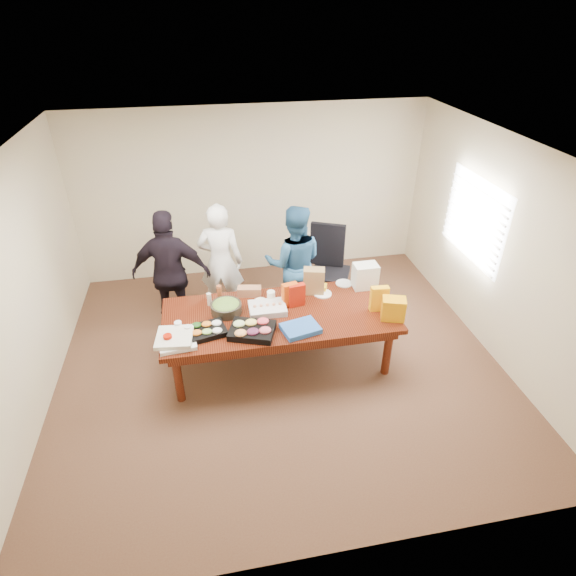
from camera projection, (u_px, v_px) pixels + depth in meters
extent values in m
cube|color=#47301E|center=(280.00, 362.00, 6.03)|extent=(5.50, 5.00, 0.02)
cube|color=white|center=(278.00, 151.00, 4.59)|extent=(5.50, 5.00, 0.02)
cube|color=beige|center=(253.00, 193.00, 7.39)|extent=(5.50, 0.04, 2.70)
cube|color=beige|center=(340.00, 447.00, 3.23)|extent=(5.50, 0.04, 2.70)
cube|color=beige|center=(21.00, 295.00, 4.88)|extent=(0.04, 5.00, 2.70)
cube|color=beige|center=(499.00, 250.00, 5.74)|extent=(0.04, 5.00, 2.70)
cube|color=white|center=(474.00, 220.00, 6.15)|extent=(0.03, 1.40, 1.10)
cube|color=beige|center=(471.00, 220.00, 6.15)|extent=(0.04, 1.36, 1.00)
cube|color=#4C1C0F|center=(280.00, 338.00, 5.83)|extent=(2.80, 1.20, 0.75)
cube|color=black|center=(330.00, 271.00, 6.79)|extent=(0.81, 0.81, 1.20)
imported|color=white|center=(221.00, 262.00, 6.50)|extent=(0.70, 0.53, 1.72)
imported|color=#265682|center=(294.00, 263.00, 6.48)|extent=(0.93, 0.78, 1.70)
imported|color=black|center=(171.00, 274.00, 6.17)|extent=(1.10, 0.61, 1.77)
cube|color=black|center=(207.00, 331.00, 5.28)|extent=(0.48, 0.41, 0.06)
cube|color=black|center=(252.00, 331.00, 5.28)|extent=(0.60, 0.53, 0.08)
cube|color=silver|center=(267.00, 308.00, 5.65)|extent=(0.44, 0.34, 0.08)
cylinder|color=black|center=(226.00, 308.00, 5.62)|extent=(0.39, 0.39, 0.12)
cube|color=#2557AD|center=(300.00, 328.00, 5.32)|extent=(0.47, 0.40, 0.06)
cube|color=#A71A08|center=(297.00, 295.00, 5.70)|extent=(0.21, 0.11, 0.29)
cube|color=#FEAE0D|center=(379.00, 299.00, 5.61)|extent=(0.22, 0.10, 0.32)
cube|color=#CF4A0C|center=(290.00, 294.00, 5.72)|extent=(0.21, 0.13, 0.30)
cylinder|color=white|center=(271.00, 297.00, 5.80)|extent=(0.12, 0.12, 0.15)
cylinder|color=#ECAA00|center=(288.00, 290.00, 5.93)|extent=(0.06, 0.06, 0.16)
cylinder|color=brown|center=(219.00, 293.00, 5.83)|extent=(0.07, 0.07, 0.20)
cylinder|color=beige|center=(209.00, 299.00, 5.74)|extent=(0.07, 0.07, 0.17)
cube|color=yellow|center=(318.00, 287.00, 6.07)|extent=(0.24, 0.20, 0.07)
cube|color=#A26745|center=(249.00, 291.00, 5.94)|extent=(0.32, 0.18, 0.12)
cube|color=olive|center=(314.00, 281.00, 5.93)|extent=(0.30, 0.21, 0.35)
cylinder|color=#AB1100|center=(168.00, 340.00, 5.10)|extent=(0.10, 0.10, 0.13)
cylinder|color=silver|center=(188.00, 330.00, 5.26)|extent=(0.09, 0.09, 0.11)
cylinder|color=white|center=(178.00, 326.00, 5.31)|extent=(0.09, 0.09, 0.12)
cube|color=white|center=(178.00, 341.00, 5.15)|extent=(0.43, 0.43, 0.05)
cube|color=beige|center=(175.00, 337.00, 5.13)|extent=(0.43, 0.43, 0.05)
cylinder|color=white|center=(323.00, 294.00, 5.99)|extent=(0.29, 0.29, 0.01)
cylinder|color=silver|center=(344.00, 283.00, 6.21)|extent=(0.25, 0.25, 0.01)
cylinder|color=#EEE9CA|center=(287.00, 296.00, 5.91)|extent=(0.14, 0.14, 0.05)
cylinder|color=white|center=(260.00, 303.00, 5.77)|extent=(0.18, 0.18, 0.06)
cube|color=white|center=(365.00, 276.00, 6.06)|extent=(0.31, 0.22, 0.33)
cube|color=orange|center=(393.00, 309.00, 5.48)|extent=(0.31, 0.26, 0.27)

